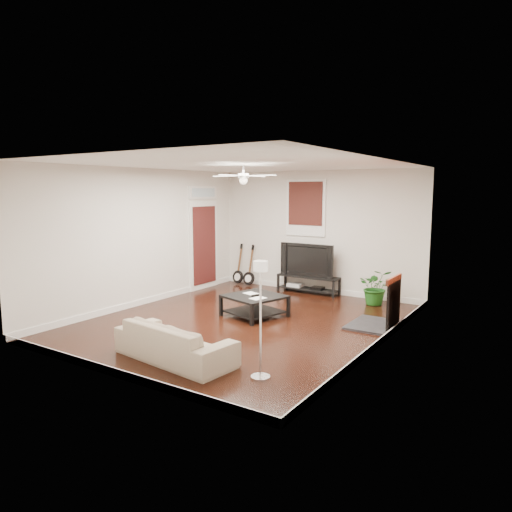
{
  "coord_description": "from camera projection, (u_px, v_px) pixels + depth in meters",
  "views": [
    {
      "loc": [
        4.66,
        -6.79,
        2.35
      ],
      "look_at": [
        0.0,
        0.4,
        1.15
      ],
      "focal_mm": 32.92,
      "sensor_mm": 36.0,
      "label": 1
    }
  ],
  "objects": [
    {
      "name": "room",
      "position": [
        244.0,
        245.0,
        8.28
      ],
      "size": [
        5.01,
        6.01,
        2.81
      ],
      "color": "black",
      "rests_on": "ground"
    },
    {
      "name": "window_back",
      "position": [
        306.0,
        208.0,
        10.83
      ],
      "size": [
        1.0,
        0.06,
        1.3
      ],
      "primitive_type": "cube",
      "color": "#33160E",
      "rests_on": "wall_back"
    },
    {
      "name": "ceiling_fan",
      "position": [
        243.0,
        176.0,
        8.11
      ],
      "size": [
        1.24,
        1.24,
        0.32
      ],
      "primitive_type": null,
      "color": "white",
      "rests_on": "ceiling"
    },
    {
      "name": "brick_accent",
      "position": [
        401.0,
        248.0,
        7.77
      ],
      "size": [
        0.02,
        2.2,
        2.8
      ],
      "primitive_type": "cube",
      "color": "brown",
      "rests_on": "floor"
    },
    {
      "name": "floor_lamp",
      "position": [
        261.0,
        320.0,
        5.81
      ],
      "size": [
        0.27,
        0.27,
        1.5
      ],
      "primitive_type": null,
      "rotation": [
        0.0,
        0.0,
        -0.12
      ],
      "color": "silver",
      "rests_on": "floor"
    },
    {
      "name": "fireplace",
      "position": [
        382.0,
        301.0,
        8.06
      ],
      "size": [
        0.8,
        1.1,
        0.92
      ],
      "primitive_type": "cube",
      "color": "black",
      "rests_on": "floor"
    },
    {
      "name": "guitar_left",
      "position": [
        238.0,
        264.0,
        11.8
      ],
      "size": [
        0.34,
        0.26,
        1.03
      ],
      "primitive_type": null,
      "rotation": [
        0.0,
        0.0,
        -0.13
      ],
      "color": "black",
      "rests_on": "floor"
    },
    {
      "name": "door_left",
      "position": [
        204.0,
        237.0,
        11.2
      ],
      "size": [
        0.08,
        1.0,
        2.5
      ],
      "primitive_type": "cube",
      "color": "white",
      "rests_on": "wall_left"
    },
    {
      "name": "tv",
      "position": [
        309.0,
        259.0,
        10.75
      ],
      "size": [
        1.3,
        0.17,
        0.75
      ],
      "primitive_type": "imported",
      "color": "black",
      "rests_on": "tv_stand"
    },
    {
      "name": "sofa",
      "position": [
        175.0,
        341.0,
        6.53
      ],
      "size": [
        1.91,
        0.93,
        0.54
      ],
      "primitive_type": "imported",
      "rotation": [
        0.0,
        0.0,
        3.03
      ],
      "color": "#C7B595",
      "rests_on": "floor"
    },
    {
      "name": "coffee_table",
      "position": [
        254.0,
        306.0,
        8.8
      ],
      "size": [
        1.18,
        1.18,
        0.4
      ],
      "primitive_type": "cube",
      "rotation": [
        0.0,
        0.0,
        -0.28
      ],
      "color": "black",
      "rests_on": "floor"
    },
    {
      "name": "tv_stand",
      "position": [
        308.0,
        284.0,
        10.81
      ],
      "size": [
        1.45,
        0.39,
        0.41
      ],
      "primitive_type": "cube",
      "color": "black",
      "rests_on": "floor"
    },
    {
      "name": "potted_plant",
      "position": [
        376.0,
        287.0,
        9.67
      ],
      "size": [
        0.85,
        0.8,
        0.75
      ],
      "primitive_type": "imported",
      "rotation": [
        0.0,
        0.0,
        0.39
      ],
      "color": "#1C5B1A",
      "rests_on": "floor"
    },
    {
      "name": "guitar_right",
      "position": [
        249.0,
        265.0,
        11.59
      ],
      "size": [
        0.32,
        0.23,
        1.03
      ],
      "primitive_type": null,
      "rotation": [
        0.0,
        0.0,
        -0.03
      ],
      "color": "black",
      "rests_on": "floor"
    }
  ]
}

